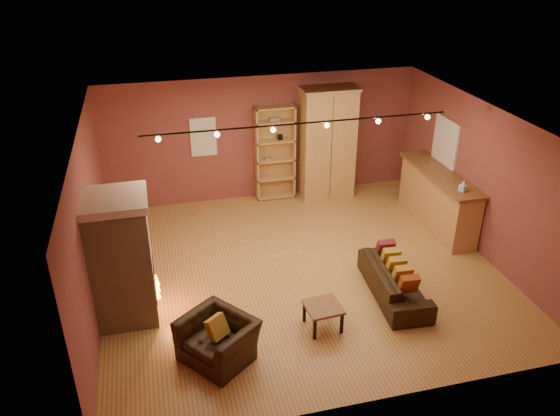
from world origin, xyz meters
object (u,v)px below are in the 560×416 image
object	(u,v)px
coffee_table	(323,309)
armoire	(327,143)
armchair	(218,333)
loveseat	(395,275)
fireplace	(122,259)
bar_counter	(438,199)
bookcase	(274,151)

from	to	relation	value
coffee_table	armoire	bearing A→B (deg)	71.28
armchair	coffee_table	world-z (taller)	armchair
loveseat	fireplace	bearing A→B (deg)	87.60
bar_counter	loveseat	distance (m)	2.80
fireplace	armoire	world-z (taller)	armoire
fireplace	bookcase	xyz separation A→B (m)	(3.30, 3.74, 0.04)
bookcase	bar_counter	world-z (taller)	bookcase
coffee_table	bar_counter	bearing A→B (deg)	38.00
fireplace	bar_counter	xyz separation A→B (m)	(6.24, 1.55, -0.46)
armoire	armchair	xyz separation A→B (m)	(-3.22, -4.85, -0.84)
bookcase	armchair	world-z (taller)	bookcase
loveseat	bar_counter	bearing A→B (deg)	-37.90
fireplace	loveseat	xyz separation A→B (m)	(4.36, -0.52, -0.68)
armchair	coffee_table	size ratio (longest dim) A/B	2.06
armoire	coffee_table	bearing A→B (deg)	-108.72
armoire	armchair	world-z (taller)	armoire
armoire	loveseat	world-z (taller)	armoire
bar_counter	loveseat	bearing A→B (deg)	-132.31
bookcase	armchair	xyz separation A→B (m)	(-2.05, -5.06, -0.67)
armoire	armchair	distance (m)	5.88
bookcase	armchair	bearing A→B (deg)	-112.06
fireplace	bookcase	size ratio (longest dim) A/B	0.98
bookcase	coffee_table	distance (m)	4.86
bar_counter	coffee_table	bearing A→B (deg)	-142.00
bookcase	armoire	size ratio (longest dim) A/B	0.85
bar_counter	fireplace	bearing A→B (deg)	-166.08
fireplace	bar_counter	world-z (taller)	fireplace
armoire	bar_counter	xyz separation A→B (m)	(1.77, -1.98, -0.67)
loveseat	coffee_table	xyz separation A→B (m)	(-1.44, -0.53, -0.03)
bookcase	bar_counter	size ratio (longest dim) A/B	0.87
bookcase	coffee_table	size ratio (longest dim) A/B	3.78
armoire	loveseat	bearing A→B (deg)	-91.55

